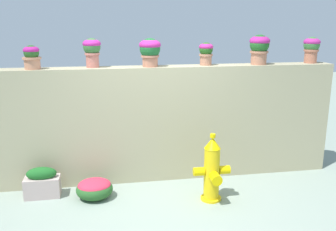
% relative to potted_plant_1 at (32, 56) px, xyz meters
% --- Properties ---
extents(ground_plane, '(24.00, 24.00, 0.00)m').
position_rel_potted_plant_1_xyz_m(ground_plane, '(1.67, -1.20, -1.93)').
color(ground_plane, gray).
extents(stone_wall, '(5.65, 0.35, 1.75)m').
position_rel_potted_plant_1_xyz_m(stone_wall, '(1.67, 0.03, -1.05)').
color(stone_wall, tan).
rests_on(stone_wall, ground).
extents(potted_plant_1, '(0.25, 0.25, 0.33)m').
position_rel_potted_plant_1_xyz_m(potted_plant_1, '(0.00, 0.00, 0.00)').
color(potted_plant_1, tan).
rests_on(potted_plant_1, stone_wall).
extents(potted_plant_2, '(0.26, 0.26, 0.42)m').
position_rel_potted_plant_1_xyz_m(potted_plant_2, '(0.82, 0.06, 0.08)').
color(potted_plant_2, '#B9695D').
rests_on(potted_plant_2, stone_wall).
extents(potted_plant_3, '(0.31, 0.31, 0.41)m').
position_rel_potted_plant_1_xyz_m(potted_plant_3, '(1.64, 0.01, 0.06)').
color(potted_plant_3, '#B16F56').
rests_on(potted_plant_3, stone_wall).
extents(potted_plant_4, '(0.21, 0.21, 0.34)m').
position_rel_potted_plant_1_xyz_m(potted_plant_4, '(2.49, 0.05, 0.02)').
color(potted_plant_4, '#AE7359').
rests_on(potted_plant_4, stone_wall).
extents(potted_plant_5, '(0.31, 0.31, 0.45)m').
position_rel_potted_plant_1_xyz_m(potted_plant_5, '(3.32, 0.01, 0.09)').
color(potted_plant_5, '#B17256').
rests_on(potted_plant_5, stone_wall).
extents(potted_plant_6, '(0.26, 0.26, 0.41)m').
position_rel_potted_plant_1_xyz_m(potted_plant_6, '(4.20, 0.06, 0.07)').
color(potted_plant_6, '#B76E53').
rests_on(potted_plant_6, stone_wall).
extents(fire_hydrant, '(0.50, 0.41, 0.95)m').
position_rel_potted_plant_1_xyz_m(fire_hydrant, '(2.36, -0.87, -1.50)').
color(fire_hydrant, yellow).
rests_on(fire_hydrant, ground).
extents(flower_bush_left, '(0.51, 0.46, 0.28)m').
position_rel_potted_plant_1_xyz_m(flower_bush_left, '(0.77, -0.54, -1.78)').
color(flower_bush_left, '#295C27').
rests_on(flower_bush_left, ground).
extents(planter_box, '(0.48, 0.24, 0.44)m').
position_rel_potted_plant_1_xyz_m(planter_box, '(0.06, -0.38, -1.72)').
color(planter_box, '#B9A29C').
rests_on(planter_box, ground).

